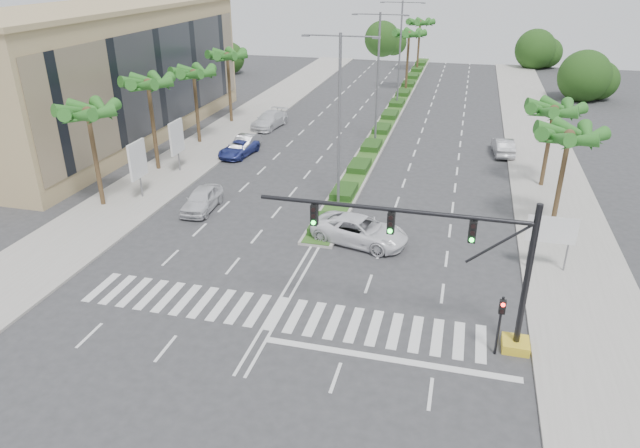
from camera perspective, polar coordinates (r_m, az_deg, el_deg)
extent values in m
plane|color=#333335|center=(29.14, -4.39, -8.89)|extent=(160.00, 160.00, 0.00)
cube|color=gray|center=(46.27, 22.27, 2.64)|extent=(6.00, 120.00, 0.15)
cube|color=gray|center=(51.37, -13.48, 5.97)|extent=(6.00, 120.00, 0.15)
cube|color=gray|center=(70.17, 7.58, 11.49)|extent=(2.20, 75.00, 0.20)
cube|color=#25501B|center=(70.14, 7.58, 11.58)|extent=(1.80, 75.00, 0.04)
cube|color=tan|center=(60.45, -20.81, 13.69)|extent=(12.00, 36.00, 12.00)
cube|color=gold|center=(28.04, 18.95, -11.34)|extent=(1.20, 1.20, 0.45)
cylinder|color=black|center=(26.21, 20.00, -5.18)|extent=(0.28, 0.28, 7.00)
cylinder|color=black|center=(25.00, 7.17, 1.44)|extent=(12.00, 0.20, 0.20)
cylinder|color=black|center=(25.39, 17.37, -1.93)|extent=(2.53, 0.12, 2.15)
cube|color=black|center=(25.14, 15.01, -0.76)|extent=(0.32, 0.24, 1.00)
cylinder|color=#19E533|center=(25.15, 14.92, -1.55)|extent=(0.20, 0.06, 0.20)
cube|color=black|center=(25.27, 7.09, 0.08)|extent=(0.32, 0.24, 1.00)
cylinder|color=#19E533|center=(25.28, 7.01, -0.70)|extent=(0.20, 0.06, 0.20)
cube|color=black|center=(25.87, -0.59, 0.90)|extent=(0.32, 0.24, 1.00)
cylinder|color=#19E533|center=(25.88, -0.67, 0.13)|extent=(0.20, 0.06, 0.20)
cylinder|color=black|center=(26.74, 17.46, -9.71)|extent=(0.12, 0.12, 3.00)
cube|color=black|center=(26.02, 17.78, -7.89)|extent=(0.28, 0.22, 0.65)
cylinder|color=red|center=(25.82, 17.84, -7.71)|extent=(0.18, 0.05, 0.18)
cylinder|color=slate|center=(34.44, 20.23, -2.14)|extent=(0.10, 0.10, 2.80)
cylinder|color=slate|center=(34.75, 23.49, -2.47)|extent=(0.10, 0.10, 2.80)
cube|color=#0C6638|center=(34.09, 22.18, -0.51)|extent=(2.60, 0.08, 1.50)
cube|color=white|center=(34.04, 22.19, -0.55)|extent=(2.70, 0.02, 1.60)
cylinder|color=slate|center=(44.10, -17.52, 4.16)|extent=(0.12, 0.12, 2.80)
cube|color=white|center=(43.58, -17.78, 6.13)|extent=(0.18, 2.10, 2.70)
cube|color=#D8594C|center=(43.58, -17.78, 6.13)|extent=(0.12, 2.00, 2.60)
cylinder|color=slate|center=(48.97, -13.96, 6.63)|extent=(0.12, 0.12, 2.80)
cube|color=white|center=(48.51, -14.15, 8.42)|extent=(0.18, 2.10, 2.70)
cube|color=#D8594C|center=(48.51, -14.15, 8.42)|extent=(0.12, 2.00, 2.60)
cylinder|color=brown|center=(42.97, -21.52, 6.01)|extent=(0.32, 0.32, 7.00)
sphere|color=brown|center=(42.09, -22.25, 10.38)|extent=(0.70, 0.70, 0.70)
cone|color=#27551B|center=(41.47, -20.97, 10.24)|extent=(0.90, 3.62, 1.50)
cone|color=#27551B|center=(42.39, -20.79, 10.56)|extent=(3.39, 2.96, 1.50)
cone|color=#27551B|center=(43.09, -21.68, 10.64)|extent=(3.73, 1.68, 1.50)
cone|color=#27551B|center=(43.07, -22.95, 10.42)|extent=(2.38, 3.65, 1.50)
cone|color=#27551B|center=(42.33, -23.70, 10.07)|extent=(2.38, 3.65, 1.50)
cone|color=#27551B|center=(41.43, -23.35, 9.84)|extent=(3.73, 1.68, 1.50)
cone|color=#27551B|center=(41.04, -22.12, 9.92)|extent=(3.39, 2.96, 1.50)
cylinder|color=brown|center=(49.29, -16.32, 9.28)|extent=(0.32, 0.32, 7.40)
sphere|color=brown|center=(48.51, -16.84, 13.37)|extent=(0.70, 0.70, 0.70)
cone|color=#27551B|center=(47.98, -15.66, 13.26)|extent=(0.90, 3.62, 1.50)
cone|color=#27551B|center=(48.91, -15.60, 13.48)|extent=(3.39, 2.96, 1.50)
cone|color=#27551B|center=(49.55, -16.44, 13.52)|extent=(3.73, 1.68, 1.50)
cone|color=#27551B|center=(49.43, -17.56, 13.36)|extent=(2.38, 3.65, 1.50)
cone|color=#27551B|center=(48.64, -18.14, 13.11)|extent=(2.38, 3.65, 1.50)
cone|color=#27551B|center=(47.75, -17.73, 12.96)|extent=(3.73, 1.68, 1.50)
cone|color=#27551B|center=(47.45, -16.62, 13.03)|extent=(3.39, 2.96, 1.50)
cylinder|color=brown|center=(56.16, -12.23, 11.24)|extent=(0.32, 0.32, 6.80)
sphere|color=brown|center=(55.51, -12.54, 14.54)|extent=(0.70, 0.70, 0.70)
cone|color=#27551B|center=(55.04, -11.47, 14.45)|extent=(0.90, 3.62, 1.50)
cone|color=#27551B|center=(55.98, -11.49, 14.62)|extent=(3.39, 2.96, 1.50)
cone|color=#27551B|center=(56.57, -12.27, 14.65)|extent=(3.73, 1.68, 1.50)
cone|color=#27551B|center=(56.39, -13.24, 14.53)|extent=(2.38, 3.65, 1.50)
cone|color=#27551B|center=(55.55, -13.70, 14.34)|extent=(2.38, 3.65, 1.50)
cone|color=#27551B|center=(54.69, -13.27, 14.22)|extent=(3.73, 1.68, 1.50)
cone|color=#27551B|center=(54.46, -12.27, 14.27)|extent=(3.39, 2.96, 1.50)
cylinder|color=brown|center=(63.20, -9.03, 13.17)|extent=(0.32, 0.32, 7.20)
sphere|color=brown|center=(62.60, -9.25, 16.30)|extent=(0.70, 0.70, 0.70)
cone|color=#27551B|center=(62.18, -8.28, 16.21)|extent=(0.90, 3.62, 1.50)
cone|color=#27551B|center=(63.13, -8.34, 16.34)|extent=(3.39, 2.96, 1.50)
cone|color=#27551B|center=(63.68, -9.07, 16.37)|extent=(3.73, 1.68, 1.50)
cone|color=#27551B|center=(63.44, -9.93, 16.28)|extent=(2.38, 3.65, 1.50)
cone|color=#27551B|center=(62.58, -10.29, 16.13)|extent=(2.38, 3.65, 1.50)
cone|color=#27551B|center=(61.74, -9.87, 16.05)|extent=(3.73, 1.68, 1.50)
cone|color=#27551B|center=(61.56, -8.96, 16.08)|extent=(3.39, 2.96, 1.50)
cylinder|color=brown|center=(39.52, 22.89, 3.82)|extent=(0.32, 0.32, 6.50)
sphere|color=brown|center=(38.61, 23.67, 8.17)|extent=(0.70, 0.70, 0.70)
cone|color=#27551B|center=(38.83, 25.24, 7.81)|extent=(0.90, 3.62, 1.50)
cone|color=#27551B|center=(39.57, 24.47, 8.25)|extent=(3.39, 2.96, 1.50)
cone|color=#27551B|center=(39.62, 23.10, 8.51)|extent=(3.73, 1.68, 1.50)
cone|color=#27551B|center=(38.94, 22.11, 8.41)|extent=(2.38, 3.65, 1.50)
cone|color=#27551B|center=(38.02, 22.26, 8.02)|extent=(2.38, 3.65, 1.50)
cone|color=#27551B|center=(37.57, 23.48, 7.62)|extent=(3.73, 1.68, 1.50)
cone|color=#27551B|center=(37.93, 24.82, 7.53)|extent=(3.39, 2.96, 1.50)
cylinder|color=brown|center=(47.10, 21.78, 7.03)|extent=(0.32, 0.32, 6.20)
sphere|color=brown|center=(46.36, 22.37, 10.54)|extent=(0.70, 0.70, 0.70)
cone|color=#27551B|center=(46.54, 23.70, 10.24)|extent=(0.90, 3.62, 1.50)
cone|color=#27551B|center=(47.31, 23.07, 10.56)|extent=(3.39, 2.96, 1.50)
cone|color=#27551B|center=(47.39, 21.92, 10.77)|extent=(3.73, 1.68, 1.50)
cone|color=#27551B|center=(46.72, 21.07, 10.72)|extent=(2.38, 3.65, 1.50)
cone|color=#27551B|center=(45.79, 21.17, 10.44)|extent=(2.38, 3.65, 1.50)
cone|color=#27551B|center=(45.31, 22.18, 10.14)|extent=(3.73, 1.68, 1.50)
cone|color=#27551B|center=(45.65, 23.32, 10.05)|extent=(3.39, 2.96, 1.50)
cylinder|color=brown|center=(79.21, 8.73, 15.65)|extent=(0.32, 0.32, 7.50)
sphere|color=brown|center=(78.72, 8.91, 18.27)|extent=(0.70, 0.70, 0.70)
cone|color=#27551B|center=(78.63, 9.74, 18.13)|extent=(0.90, 3.62, 1.50)
cone|color=#27551B|center=(79.52, 9.49, 18.22)|extent=(3.39, 2.96, 1.50)
cone|color=#27551B|center=(79.82, 8.81, 18.29)|extent=(3.73, 1.68, 1.50)
cone|color=#27551B|center=(79.32, 8.19, 18.29)|extent=(2.38, 3.65, 1.50)
cone|color=#27551B|center=(78.37, 8.10, 18.21)|extent=(2.38, 3.65, 1.50)
cone|color=#27551B|center=(77.70, 8.62, 18.13)|extent=(3.73, 1.68, 1.50)
cone|color=#27551B|center=(77.82, 9.35, 18.09)|extent=(3.39, 2.96, 1.50)
cylinder|color=brown|center=(93.99, 9.82, 17.01)|extent=(0.32, 0.32, 7.50)
sphere|color=brown|center=(93.58, 9.99, 19.22)|extent=(0.70, 0.70, 0.70)
cone|color=#27551B|center=(93.50, 10.69, 19.10)|extent=(0.90, 3.62, 1.50)
cone|color=#27551B|center=(94.38, 10.48, 19.17)|extent=(3.39, 2.96, 1.50)
cone|color=#27551B|center=(94.67, 9.90, 19.23)|extent=(3.73, 1.68, 1.50)
cone|color=#27551B|center=(94.15, 9.38, 19.23)|extent=(2.38, 3.65, 1.50)
cone|color=#27551B|center=(93.20, 9.32, 19.18)|extent=(2.38, 3.65, 1.50)
cone|color=#27551B|center=(92.54, 9.76, 19.11)|extent=(3.73, 1.68, 1.50)
cone|color=#27551B|center=(92.67, 10.38, 19.08)|extent=(3.39, 2.96, 1.50)
cylinder|color=slate|center=(39.05, 1.94, 9.81)|extent=(0.20, 0.20, 12.00)
cylinder|color=slate|center=(38.23, 0.22, 18.36)|extent=(2.40, 0.10, 0.10)
cylinder|color=slate|center=(37.71, 3.94, 18.21)|extent=(2.40, 0.10, 0.10)
cube|color=slate|center=(38.52, -1.45, 18.33)|extent=(0.50, 0.25, 0.12)
cube|color=slate|center=(37.53, 5.68, 18.04)|extent=(0.50, 0.25, 0.12)
cylinder|color=slate|center=(54.40, 5.78, 14.04)|extent=(0.20, 0.20, 12.00)
cylinder|color=slate|center=(53.81, 4.71, 20.20)|extent=(2.40, 0.10, 0.10)
cylinder|color=slate|center=(53.44, 7.41, 20.05)|extent=(2.40, 0.10, 0.10)
cube|color=slate|center=(54.01, 3.49, 20.20)|extent=(0.50, 0.25, 0.12)
cube|color=slate|center=(53.31, 8.65, 19.92)|extent=(0.50, 0.25, 0.12)
cylinder|color=slate|center=(70.03, 7.97, 16.36)|extent=(0.20, 0.20, 12.00)
cylinder|color=slate|center=(69.58, 7.22, 21.16)|extent=(2.40, 0.10, 0.10)
cylinder|color=slate|center=(69.29, 9.32, 21.03)|extent=(2.40, 0.10, 0.10)
cube|color=slate|center=(69.74, 6.26, 21.17)|extent=(0.50, 0.25, 0.12)
cube|color=slate|center=(69.20, 10.29, 20.91)|extent=(0.50, 0.25, 0.12)
imported|color=silver|center=(41.16, -11.71, 2.45)|extent=(2.17, 4.79, 1.59)
imported|color=#ABABB0|center=(53.42, -7.53, 7.94)|extent=(1.67, 4.60, 1.51)
imported|color=navy|center=(52.41, -8.14, 7.46)|extent=(2.76, 4.97, 1.32)
imported|color=silver|center=(61.31, -5.08, 10.34)|extent=(2.98, 5.86, 1.63)
imported|color=white|center=(35.62, 4.03, -0.64)|extent=(6.54, 4.14, 1.68)
imported|color=#A3A2A7|center=(54.77, 17.84, 7.39)|extent=(2.07, 4.79, 1.53)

